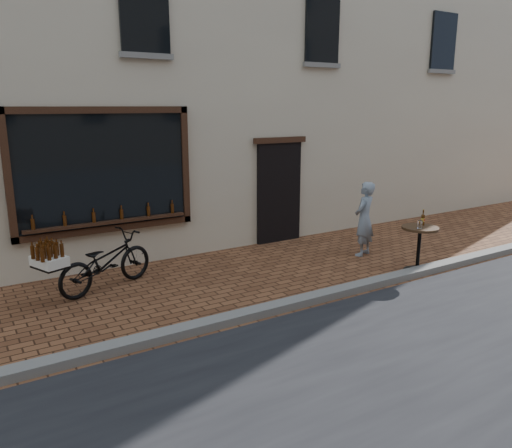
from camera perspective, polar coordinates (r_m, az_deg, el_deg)
ground at (r=7.60m, az=5.49°, el=-9.81°), size 90.00×90.00×0.00m
kerb at (r=7.72m, az=4.59°, el=-8.92°), size 90.00×0.25×0.12m
shop_building at (r=12.92m, az=-13.08°, el=22.04°), size 28.00×6.20×10.00m
cargo_bicycle at (r=8.61m, az=-17.00°, el=-4.13°), size 2.12×1.29×1.00m
bistro_table at (r=9.56m, az=18.17°, el=-1.71°), size 0.66×0.66×1.13m
pedestrian at (r=10.29m, az=12.27°, el=0.57°), size 0.65×0.54×1.51m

